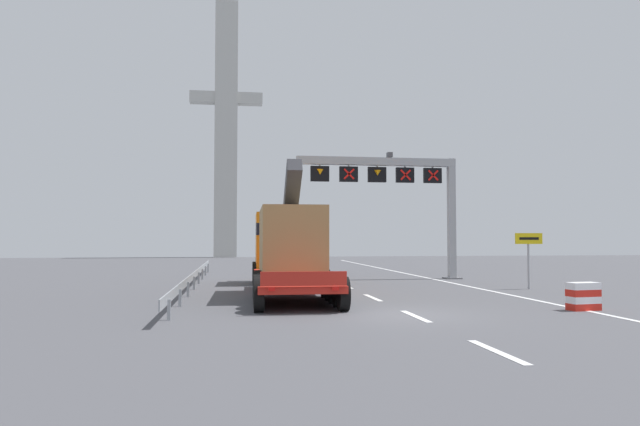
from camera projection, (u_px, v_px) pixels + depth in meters
ground at (399, 314)px, 17.69m from camera, size 112.00×112.00×0.00m
lane_markings at (306, 269)px, 43.98m from camera, size 0.20×67.71×0.01m
edge_line_right at (449, 282)px, 30.45m from camera, size 0.20×63.00×0.01m
overhead_lane_gantry at (398, 182)px, 33.07m from camera, size 9.54×0.90×7.28m
heavy_haul_truck_red at (286, 246)px, 25.71m from camera, size 3.24×14.11×5.30m
exit_sign_yellow at (529, 247)px, 26.49m from camera, size 1.32×0.15×2.58m
crash_barrier_striped at (583, 296)px, 18.68m from camera, size 1.05×0.61×0.90m
guardrail_left at (195, 275)px, 27.86m from camera, size 0.13×26.57×0.76m
bridge_pylon_distant at (226, 126)px, 72.13m from camera, size 9.00×2.00×32.18m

